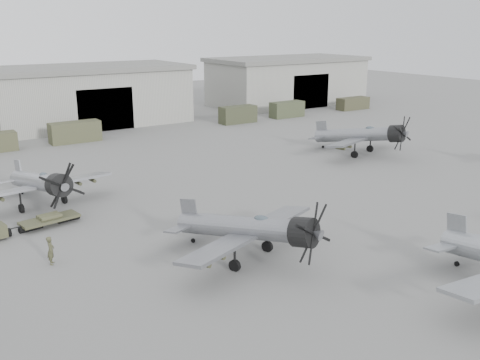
% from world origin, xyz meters
% --- Properties ---
extents(ground, '(220.00, 220.00, 0.00)m').
position_xyz_m(ground, '(0.00, 0.00, 0.00)').
color(ground, slate).
rests_on(ground, ground).
extents(hangar_center, '(29.00, 14.80, 8.70)m').
position_xyz_m(hangar_center, '(0.00, 61.96, 4.37)').
color(hangar_center, '#A2A297').
rests_on(hangar_center, ground).
extents(hangar_right, '(29.00, 14.80, 8.70)m').
position_xyz_m(hangar_right, '(38.00, 61.96, 4.37)').
color(hangar_right, '#A2A297').
rests_on(hangar_right, ground).
extents(support_truck_3, '(6.37, 2.20, 2.64)m').
position_xyz_m(support_truck_3, '(-6.08, 50.00, 1.32)').
color(support_truck_3, '#45472F').
rests_on(support_truck_3, ground).
extents(support_truck_5, '(5.80, 2.20, 2.60)m').
position_xyz_m(support_truck_5, '(18.98, 50.00, 1.30)').
color(support_truck_5, '#393C27').
rests_on(support_truck_5, ground).
extents(support_truck_6, '(5.76, 2.20, 2.53)m').
position_xyz_m(support_truck_6, '(28.56, 50.00, 1.27)').
color(support_truck_6, '#3E452D').
rests_on(support_truck_6, ground).
extents(support_truck_7, '(6.21, 2.20, 2.12)m').
position_xyz_m(support_truck_7, '(43.50, 50.00, 1.06)').
color(support_truck_7, '#3E3E29').
rests_on(support_truck_7, ground).
extents(aircraft_mid_1, '(11.99, 10.82, 4.83)m').
position_xyz_m(aircraft_mid_1, '(-7.65, 7.80, 2.20)').
color(aircraft_mid_1, gray).
rests_on(aircraft_mid_1, ground).
extents(aircraft_far_0, '(12.02, 10.82, 4.78)m').
position_xyz_m(aircraft_far_0, '(-16.17, 25.82, 2.17)').
color(aircraft_far_0, '#92949A').
rests_on(aircraft_far_0, ground).
extents(aircraft_far_1, '(12.83, 11.55, 5.13)m').
position_xyz_m(aircraft_far_1, '(19.69, 24.51, 2.33)').
color(aircraft_far_1, gray).
rests_on(aircraft_far_1, ground).
extents(tug_trailer, '(7.62, 2.59, 1.51)m').
position_xyz_m(tug_trailer, '(-19.49, 21.01, 0.57)').
color(tug_trailer, '#46472E').
rests_on(tug_trailer, ground).
extents(ground_crew, '(0.66, 0.79, 1.87)m').
position_xyz_m(ground_crew, '(-18.55, 14.53, 0.93)').
color(ground_crew, '#46472E').
rests_on(ground_crew, ground).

